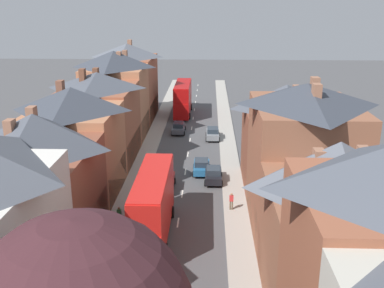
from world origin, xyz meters
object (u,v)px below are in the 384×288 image
double_decker_bus_mid_street (183,98)px  car_parked_left_a (201,166)px  car_mid_white (165,181)px  car_parked_right_b (213,175)px  pedestrian_mid_left (102,251)px  pedestrian_far_left (231,200)px  car_far_grey (213,133)px  double_decker_bus_lead (153,204)px  car_mid_black (144,206)px  car_near_blue (179,127)px  street_lamp (96,258)px  pedestrian_mid_right (119,215)px

double_decker_bus_mid_street → car_parked_left_a: double_decker_bus_mid_street is taller
car_mid_white → car_parked_right_b: (4.90, 2.00, -0.01)m
pedestrian_mid_left → pedestrian_far_left: same height
car_far_grey → car_parked_right_b: same height
car_far_grey → pedestrian_far_left: (1.57, -22.16, 0.21)m
car_mid_white → pedestrian_mid_left: size_ratio=2.65×
double_decker_bus_lead → car_parked_left_a: bearing=75.6°
car_parked_left_a → car_mid_black: (-4.90, -10.22, 0.03)m
double_decker_bus_mid_street → pedestrian_mid_left: double_decker_bus_mid_street is taller
double_decker_bus_lead → car_parked_left_a: 14.61m
car_near_blue → car_parked_left_a: 16.26m
pedestrian_far_left → car_parked_right_b: bearing=103.0°
car_parked_right_b → car_far_grey: bearing=90.0°
double_decker_bus_lead → car_far_grey: size_ratio=2.65×
double_decker_bus_mid_street → car_parked_left_a: bearing=-82.3°
double_decker_bus_lead → double_decker_bus_mid_street: (0.00, 40.70, 0.00)m
car_mid_black → car_mid_white: (1.30, 5.78, -0.01)m
car_near_blue → car_mid_white: (-0.00, -20.29, 0.04)m
street_lamp → car_mid_white: bearing=82.3°
double_decker_bus_lead → street_lamp: size_ratio=1.96×
pedestrian_mid_right → street_lamp: (0.66, -10.17, 2.21)m
car_mid_white → street_lamp: street_lamp is taller
car_mid_white → pedestrian_far_left: size_ratio=2.65×
double_decker_bus_lead → car_mid_white: bearing=89.9°
pedestrian_mid_right → pedestrian_far_left: size_ratio=1.00×
car_parked_left_a → car_parked_right_b: 2.77m
pedestrian_mid_left → pedestrian_mid_right: size_ratio=1.00×
double_decker_bus_lead → pedestrian_mid_left: (-3.24, -4.15, -1.78)m
car_parked_left_a → pedestrian_mid_right: pedestrian_mid_right is taller
double_decker_bus_lead → car_near_blue: bearing=90.0°
car_mid_white → double_decker_bus_lead: bearing=-90.1°
pedestrian_mid_left → street_lamp: size_ratio=0.29×
car_far_grey → pedestrian_mid_left: pedestrian_mid_left is taller
pedestrian_mid_left → car_parked_right_b: bearing=62.6°
double_decker_bus_lead → car_mid_white: double_decker_bus_lead is taller
car_near_blue → car_far_grey: (4.90, -2.94, 0.03)m
double_decker_bus_mid_street → pedestrian_mid_left: bearing=-94.1°
car_near_blue → pedestrian_far_left: bearing=-75.5°
pedestrian_far_left → street_lamp: (-8.92, -13.37, 2.21)m
double_decker_bus_mid_street → pedestrian_mid_right: bearing=-94.5°
pedestrian_mid_left → car_mid_black: bearing=76.2°
car_mid_black → car_mid_white: 5.92m
car_near_blue → pedestrian_far_left: pedestrian_far_left is taller
pedestrian_far_left → car_mid_black: bearing=-172.9°
car_parked_right_b → pedestrian_far_left: (1.57, -6.80, 0.21)m
car_mid_white → pedestrian_far_left: 8.06m
pedestrian_mid_left → car_near_blue: bearing=84.5°
pedestrian_mid_right → car_parked_right_b: bearing=51.3°
double_decker_bus_mid_street → double_decker_bus_lead: bearing=-90.0°
car_parked_left_a → car_parked_right_b: size_ratio=1.00×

